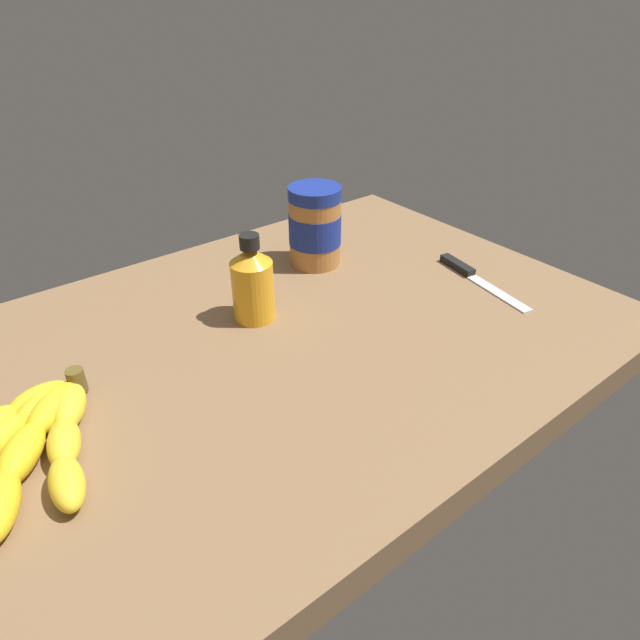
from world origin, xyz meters
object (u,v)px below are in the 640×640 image
(peanut_butter_jar, at_px, (315,227))
(butter_knife, at_px, (475,277))
(banana_bunch, at_px, (22,441))
(honey_bottle, at_px, (252,283))

(peanut_butter_jar, xyz_separation_m, butter_knife, (-0.16, 0.20, -0.06))
(banana_bunch, xyz_separation_m, honey_bottle, (-0.32, -0.07, 0.04))
(banana_bunch, height_order, butter_knife, banana_bunch)
(honey_bottle, bearing_deg, banana_bunch, 13.05)
(peanut_butter_jar, bearing_deg, banana_bunch, 17.64)
(honey_bottle, relative_size, butter_knife, 0.66)
(banana_bunch, bearing_deg, honey_bottle, -166.95)
(butter_knife, bearing_deg, honey_bottle, -20.02)
(honey_bottle, height_order, butter_knife, honey_bottle)
(banana_bunch, xyz_separation_m, butter_knife, (-0.66, 0.05, -0.01))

